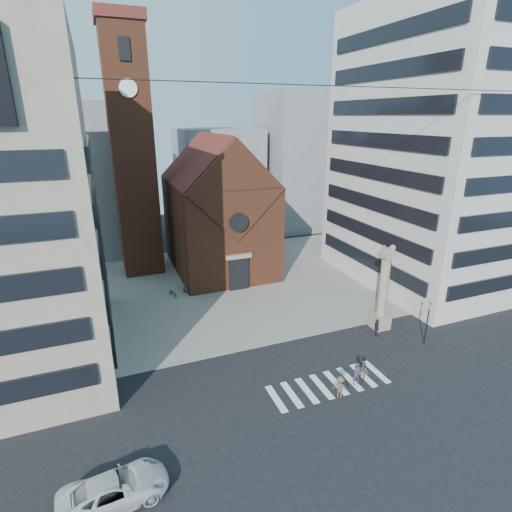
# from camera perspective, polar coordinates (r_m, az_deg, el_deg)

# --- Properties ---
(ground) EXTENTS (120.00, 120.00, 0.00)m
(ground) POSITION_cam_1_polar(r_m,az_deg,el_deg) (35.40, 6.95, -15.24)
(ground) COLOR black
(ground) RESTS_ON ground
(piazza) EXTENTS (46.00, 30.00, 0.05)m
(piazza) POSITION_cam_1_polar(r_m,az_deg,el_deg) (50.77, -3.21, -3.85)
(piazza) COLOR gray
(piazza) RESTS_ON ground
(zebra_crossing) EXTENTS (10.20, 3.20, 0.01)m
(zebra_crossing) POSITION_cam_1_polar(r_m,az_deg,el_deg) (33.56, 10.35, -17.62)
(zebra_crossing) COLOR white
(zebra_crossing) RESTS_ON ground
(church) EXTENTS (12.00, 16.65, 18.00)m
(church) POSITION_cam_1_polar(r_m,az_deg,el_deg) (53.80, -5.42, 6.36)
(church) COLOR brown
(church) RESTS_ON ground
(campanile) EXTENTS (5.50, 5.50, 31.20)m
(campanile) POSITION_cam_1_polar(r_m,az_deg,el_deg) (53.72, -17.22, 13.97)
(campanile) COLOR brown
(campanile) RESTS_ON ground
(building_right) EXTENTS (18.00, 22.00, 32.00)m
(building_right) POSITION_cam_1_polar(r_m,az_deg,el_deg) (53.76, 24.95, 13.35)
(building_right) COLOR beige
(building_right) RESTS_ON ground
(bg_block_left) EXTENTS (16.00, 14.00, 22.00)m
(bg_block_left) POSITION_cam_1_polar(r_m,az_deg,el_deg) (66.22, -26.50, 9.55)
(bg_block_left) COLOR gray
(bg_block_left) RESTS_ON ground
(bg_block_mid) EXTENTS (14.00, 12.00, 18.00)m
(bg_block_mid) POSITION_cam_1_polar(r_m,az_deg,el_deg) (74.10, -5.35, 10.74)
(bg_block_mid) COLOR gray
(bg_block_mid) RESTS_ON ground
(bg_block_right) EXTENTS (16.00, 14.00, 24.00)m
(bg_block_right) POSITION_cam_1_polar(r_m,az_deg,el_deg) (77.01, 7.05, 13.26)
(bg_block_right) COLOR gray
(bg_block_right) RESTS_ON ground
(lion_column) EXTENTS (1.63, 1.60, 8.68)m
(lion_column) POSITION_cam_1_polar(r_m,az_deg,el_deg) (40.96, 17.63, -5.46)
(lion_column) COLOR gray
(lion_column) RESTS_ON ground
(traffic_light) EXTENTS (0.13, 0.16, 4.30)m
(traffic_light) POSITION_cam_1_polar(r_m,az_deg,el_deg) (40.10, 23.27, -8.60)
(traffic_light) COLOR black
(traffic_light) RESTS_ON ground
(white_car) EXTENTS (6.10, 3.30, 1.62)m
(white_car) POSITION_cam_1_polar(r_m,az_deg,el_deg) (26.32, -19.56, -28.95)
(white_car) COLOR silver
(white_car) RESTS_ON ground
(pedestrian_0) EXTENTS (0.71, 0.47, 1.94)m
(pedestrian_0) POSITION_cam_1_polar(r_m,az_deg,el_deg) (33.49, 14.23, -15.99)
(pedestrian_0) COLOR #312F41
(pedestrian_0) RESTS_ON ground
(pedestrian_1) EXTENTS (1.01, 1.01, 1.65)m
(pedestrian_1) POSITION_cam_1_polar(r_m,az_deg,el_deg) (34.03, 15.08, -15.74)
(pedestrian_1) COLOR #5C4D4A
(pedestrian_1) RESTS_ON ground
(pedestrian_2) EXTENTS (0.78, 1.12, 1.76)m
(pedestrian_2) POSITION_cam_1_polar(r_m,az_deg,el_deg) (40.47, 16.88, -9.78)
(pedestrian_2) COLOR #222329
(pedestrian_2) RESTS_ON ground
(pedestrian_3) EXTENTS (1.36, 1.21, 1.82)m
(pedestrian_3) POSITION_cam_1_polar(r_m,az_deg,el_deg) (31.95, 11.89, -17.85)
(pedestrian_3) COLOR brown
(pedestrian_3) RESTS_ON ground
(scooter_0) EXTENTS (1.09, 1.69, 0.84)m
(scooter_0) POSITION_cam_1_polar(r_m,az_deg,el_deg) (47.87, -11.80, -5.17)
(scooter_0) COLOR black
(scooter_0) RESTS_ON piazza
(scooter_1) EXTENTS (0.96, 1.60, 0.93)m
(scooter_1) POSITION_cam_1_polar(r_m,az_deg,el_deg) (48.10, -9.92, -4.86)
(scooter_1) COLOR black
(scooter_1) RESTS_ON piazza
(scooter_2) EXTENTS (1.09, 1.69, 0.84)m
(scooter_2) POSITION_cam_1_polar(r_m,az_deg,el_deg) (48.42, -8.06, -4.65)
(scooter_2) COLOR black
(scooter_2) RESTS_ON piazza
(scooter_3) EXTENTS (0.96, 1.60, 0.93)m
(scooter_3) POSITION_cam_1_polar(r_m,az_deg,el_deg) (48.75, -6.22, -4.33)
(scooter_3) COLOR black
(scooter_3) RESTS_ON piazza
(scooter_4) EXTENTS (1.09, 1.69, 0.84)m
(scooter_4) POSITION_cam_1_polar(r_m,az_deg,el_deg) (49.17, -4.42, -4.12)
(scooter_4) COLOR black
(scooter_4) RESTS_ON piazza
(scooter_5) EXTENTS (0.96, 1.60, 0.93)m
(scooter_5) POSITION_cam_1_polar(r_m,az_deg,el_deg) (49.60, -2.64, -3.81)
(scooter_5) COLOR black
(scooter_5) RESTS_ON piazza
(scooter_6) EXTENTS (1.09, 1.69, 0.84)m
(scooter_6) POSITION_cam_1_polar(r_m,az_deg,el_deg) (50.11, -0.91, -3.59)
(scooter_6) COLOR black
(scooter_6) RESTS_ON piazza
(scooter_7) EXTENTS (0.96, 1.60, 0.93)m
(scooter_7) POSITION_cam_1_polar(r_m,az_deg,el_deg) (50.63, 0.80, -3.29)
(scooter_7) COLOR black
(scooter_7) RESTS_ON piazza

